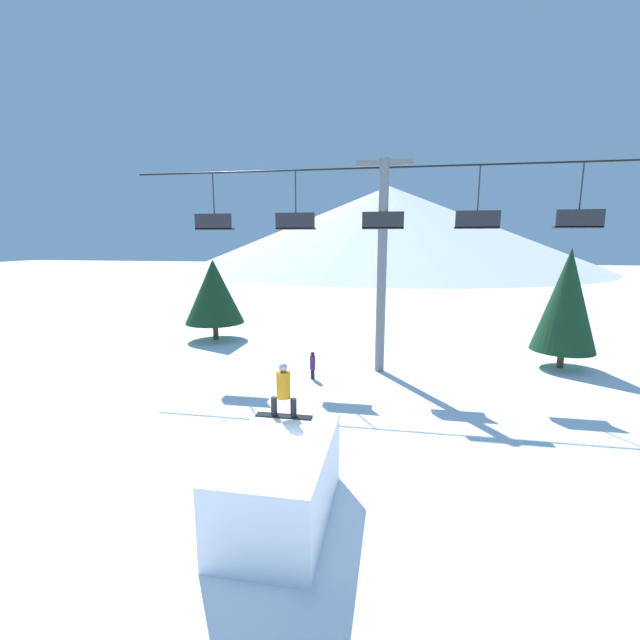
{
  "coord_description": "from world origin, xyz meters",
  "views": [
    {
      "loc": [
        2.43,
        -7.44,
        5.97
      ],
      "look_at": [
        0.08,
        5.49,
        3.53
      ],
      "focal_mm": 24.0,
      "sensor_mm": 36.0,
      "label": 1
    }
  ],
  "objects_px": {
    "snowboarder": "(283,390)",
    "pine_tree_near": "(567,300)",
    "distant_skier": "(313,364)",
    "snow_ramp": "(280,482)"
  },
  "relations": [
    {
      "from": "snowboarder",
      "to": "pine_tree_near",
      "type": "height_order",
      "value": "pine_tree_near"
    },
    {
      "from": "snow_ramp",
      "to": "pine_tree_near",
      "type": "distance_m",
      "value": 16.89
    },
    {
      "from": "snow_ramp",
      "to": "distant_skier",
      "type": "height_order",
      "value": "snow_ramp"
    },
    {
      "from": "pine_tree_near",
      "to": "distant_skier",
      "type": "height_order",
      "value": "pine_tree_near"
    },
    {
      "from": "snow_ramp",
      "to": "distant_skier",
      "type": "bearing_deg",
      "value": 97.07
    },
    {
      "from": "snowboarder",
      "to": "pine_tree_near",
      "type": "bearing_deg",
      "value": 48.75
    },
    {
      "from": "snowboarder",
      "to": "pine_tree_near",
      "type": "relative_size",
      "value": 0.25
    },
    {
      "from": "distant_skier",
      "to": "snowboarder",
      "type": "bearing_deg",
      "value": -83.68
    },
    {
      "from": "snowboarder",
      "to": "pine_tree_near",
      "type": "xyz_separation_m",
      "value": [
        10.41,
        11.87,
        0.84
      ]
    },
    {
      "from": "snow_ramp",
      "to": "distant_skier",
      "type": "distance_m",
      "value": 9.59
    }
  ]
}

